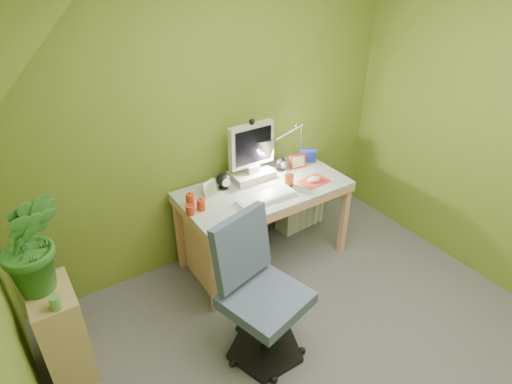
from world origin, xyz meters
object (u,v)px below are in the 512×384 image
monitor (251,148)px  potted_plant (32,243)px  desk_lamp (298,134)px  radiator (300,205)px  task_chair (266,298)px  side_ledge (62,333)px  desk (264,224)px

monitor → potted_plant: potted_plant is taller
desk_lamp → radiator: bearing=29.1°
monitor → task_chair: bearing=-118.0°
desk_lamp → potted_plant: potted_plant is taller
potted_plant → radiator: size_ratio=1.42×
potted_plant → task_chair: (1.10, -0.60, -0.50)m
potted_plant → side_ledge: bearing=-90.0°
task_chair → radiator: size_ratio=2.15×
desk → potted_plant: 1.75m
monitor → radiator: bearing=5.1°
task_chair → radiator: task_chair is taller
desk_lamp → potted_plant: 2.11m
side_ledge → radiator: bearing=12.4°
desk_lamp → radiator: size_ratio=1.24×
potted_plant → monitor: bearing=13.2°
side_ledge → potted_plant: (0.00, 0.05, 0.65)m
desk_lamp → monitor: bearing=-175.1°
desk_lamp → side_ledge: 2.22m
monitor → potted_plant: bearing=-166.8°
monitor → desk_lamp: bearing=0.0°
monitor → task_chair: (-0.52, -0.98, -0.49)m
side_ledge → radiator: size_ratio=1.49×
radiator → desk: bearing=-162.8°
monitor → side_ledge: size_ratio=0.79×
monitor → desk_lamp: (0.45, 0.00, 0.01)m
desk → desk_lamp: desk_lamp is taller
radiator → desk_lamp: bearing=-160.9°
radiator → potted_plant: bearing=-173.9°
monitor → side_ledge: (-1.62, -0.43, -0.64)m
monitor → radiator: 0.93m
side_ledge → task_chair: 1.24m
desk → radiator: desk is taller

